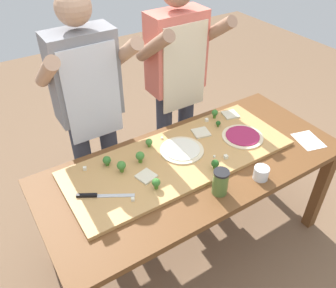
{
  "coord_description": "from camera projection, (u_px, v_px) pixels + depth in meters",
  "views": [
    {
      "loc": [
        -0.97,
        -1.24,
        2.11
      ],
      "look_at": [
        -0.11,
        0.12,
        0.87
      ],
      "focal_mm": 36.99,
      "sensor_mm": 36.0,
      "label": 1
    }
  ],
  "objects": [
    {
      "name": "prep_table",
      "position": [
        193.0,
        174.0,
        2.13
      ],
      "size": [
        1.86,
        0.83,
        0.76
      ],
      "color": "brown",
      "rests_on": "ground"
    },
    {
      "name": "cheese_crumble_b",
      "position": [
        133.0,
        199.0,
        1.79
      ],
      "size": [
        0.02,
        0.02,
        0.02
      ],
      "primitive_type": "cube",
      "rotation": [
        0.0,
        0.0,
        1.18
      ],
      "color": "silver",
      "rests_on": "cutting_board"
    },
    {
      "name": "pizza_whole_beet_magenta",
      "position": [
        243.0,
        136.0,
        2.23
      ],
      "size": [
        0.26,
        0.26,
        0.02
      ],
      "color": "beige",
      "rests_on": "cutting_board"
    },
    {
      "name": "pizza_slice_far_right",
      "position": [
        230.0,
        115.0,
        2.44
      ],
      "size": [
        0.12,
        0.12,
        0.01
      ],
      "primitive_type": "cube",
      "rotation": [
        0.0,
        0.0,
        -0.23
      ],
      "color": "beige",
      "rests_on": "cutting_board"
    },
    {
      "name": "broccoli_floret_center_left",
      "position": [
        156.0,
        183.0,
        1.84
      ],
      "size": [
        0.05,
        0.05,
        0.07
      ],
      "color": "#3F7220",
      "rests_on": "cutting_board"
    },
    {
      "name": "cook_right",
      "position": [
        177.0,
        76.0,
        2.45
      ],
      "size": [
        0.54,
        0.39,
        1.67
      ],
      "color": "#333847",
      "rests_on": "ground"
    },
    {
      "name": "pizza_slice_near_left",
      "position": [
        146.0,
        176.0,
        1.94
      ],
      "size": [
        0.12,
        0.12,
        0.01
      ],
      "primitive_type": "cube",
      "rotation": [
        0.0,
        0.0,
        0.25
      ],
      "color": "beige",
      "rests_on": "cutting_board"
    },
    {
      "name": "flour_cup",
      "position": [
        261.0,
        174.0,
        1.95
      ],
      "size": [
        0.09,
        0.09,
        0.08
      ],
      "color": "white",
      "rests_on": "prep_table"
    },
    {
      "name": "cheese_crumble_a",
      "position": [
        226.0,
        157.0,
        2.06
      ],
      "size": [
        0.03,
        0.03,
        0.02
      ],
      "primitive_type": "cube",
      "rotation": [
        0.0,
        0.0,
        1.35
      ],
      "color": "silver",
      "rests_on": "cutting_board"
    },
    {
      "name": "pizza_slice_near_right",
      "position": [
        201.0,
        133.0,
        2.27
      ],
      "size": [
        0.12,
        0.12,
        0.01
      ],
      "primitive_type": "cube",
      "rotation": [
        0.0,
        0.0,
        -0.23
      ],
      "color": "beige",
      "rests_on": "cutting_board"
    },
    {
      "name": "ground_plane",
      "position": [
        189.0,
        241.0,
        2.54
      ],
      "size": [
        8.0,
        8.0,
        0.0
      ],
      "primitive_type": "plane",
      "color": "brown"
    },
    {
      "name": "recipe_note",
      "position": [
        308.0,
        140.0,
        2.25
      ],
      "size": [
        0.19,
        0.22,
        0.0
      ],
      "primitive_type": "cube",
      "rotation": [
        0.0,
        0.0,
        -0.26
      ],
      "color": "white",
      "rests_on": "prep_table"
    },
    {
      "name": "sauce_jar",
      "position": [
        220.0,
        182.0,
        1.83
      ],
      "size": [
        0.09,
        0.09,
        0.15
      ],
      "color": "#517033",
      "rests_on": "prep_table"
    },
    {
      "name": "cheese_crumble_f",
      "position": [
        207.0,
        120.0,
        2.38
      ],
      "size": [
        0.02,
        0.02,
        0.02
      ],
      "primitive_type": "cube",
      "rotation": [
        0.0,
        0.0,
        1.46
      ],
      "color": "white",
      "rests_on": "cutting_board"
    },
    {
      "name": "broccoli_floret_center_right",
      "position": [
        215.0,
        164.0,
        1.98
      ],
      "size": [
        0.05,
        0.05,
        0.06
      ],
      "color": "#2C5915",
      "rests_on": "cutting_board"
    },
    {
      "name": "broccoli_floret_front_mid",
      "position": [
        121.0,
        166.0,
        1.95
      ],
      "size": [
        0.05,
        0.05,
        0.07
      ],
      "color": "#487A23",
      "rests_on": "cutting_board"
    },
    {
      "name": "cheese_crumble_c",
      "position": [
        214.0,
        157.0,
        2.07
      ],
      "size": [
        0.01,
        0.01,
        0.01
      ],
      "primitive_type": "cube",
      "rotation": [
        0.0,
        0.0,
        1.53
      ],
      "color": "silver",
      "rests_on": "cutting_board"
    },
    {
      "name": "broccoli_floret_back_mid",
      "position": [
        215.0,
        113.0,
        2.39
      ],
      "size": [
        0.04,
        0.04,
        0.07
      ],
      "color": "#3F7220",
      "rests_on": "cutting_board"
    },
    {
      "name": "chefs_knife",
      "position": [
        97.0,
        195.0,
        1.82
      ],
      "size": [
        0.27,
        0.17,
        0.02
      ],
      "color": "#B7BABF",
      "rests_on": "cutting_board"
    },
    {
      "name": "broccoli_floret_front_left",
      "position": [
        107.0,
        160.0,
        2.0
      ],
      "size": [
        0.05,
        0.05,
        0.06
      ],
      "color": "#3F7220",
      "rests_on": "cutting_board"
    },
    {
      "name": "broccoli_floret_back_right",
      "position": [
        218.0,
        123.0,
        2.32
      ],
      "size": [
        0.03,
        0.03,
        0.04
      ],
      "color": "#2C5915",
      "rests_on": "cutting_board"
    },
    {
      "name": "broccoli_floret_back_left",
      "position": [
        140.0,
        156.0,
        2.01
      ],
      "size": [
        0.05,
        0.05,
        0.07
      ],
      "color": "#487A23",
      "rests_on": "cutting_board"
    },
    {
      "name": "cheese_crumble_e",
      "position": [
        162.0,
        138.0,
        2.22
      ],
      "size": [
        0.01,
        0.01,
        0.01
      ],
      "primitive_type": "cube",
      "rotation": [
        0.0,
        0.0,
        1.39
      ],
      "color": "white",
      "rests_on": "cutting_board"
    },
    {
      "name": "cook_left",
      "position": [
        89.0,
        102.0,
        2.17
      ],
      "size": [
        0.54,
        0.39,
        1.67
      ],
      "color": "#333847",
      "rests_on": "ground"
    },
    {
      "name": "broccoli_floret_front_right",
      "position": [
        149.0,
        142.0,
        2.14
      ],
      "size": [
        0.04,
        0.04,
        0.05
      ],
      "color": "#487A23",
      "rests_on": "cutting_board"
    },
    {
      "name": "pizza_whole_white_garlic",
      "position": [
        182.0,
        150.0,
        2.12
      ],
      "size": [
        0.27,
        0.27,
        0.02
      ],
      "color": "beige",
      "rests_on": "cutting_board"
    },
    {
      "name": "cheese_crumble_d",
      "position": [
        85.0,
        168.0,
        1.98
      ],
      "size": [
        0.03,
        0.03,
        0.02
      ],
      "primitive_type": "cube",
      "rotation": [
        0.0,
        0.0,
        1.1
      ],
      "color": "silver",
      "rests_on": "cutting_board"
    },
    {
      "name": "cutting_board",
      "position": [
        180.0,
        158.0,
        2.09
      ],
      "size": [
        1.4,
        0.54,
        0.02
      ],
      "primitive_type": "cube",
      "color": "tan",
      "rests_on": "prep_table"
    }
  ]
}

